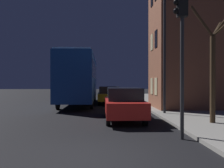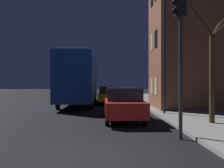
{
  "view_description": "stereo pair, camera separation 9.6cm",
  "coord_description": "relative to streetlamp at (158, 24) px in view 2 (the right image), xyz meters",
  "views": [
    {
      "loc": [
        0.13,
        -5.9,
        1.78
      ],
      "look_at": [
        0.79,
        10.61,
        1.67
      ],
      "focal_mm": 40.0,
      "sensor_mm": 36.0,
      "label": 1
    },
    {
      "loc": [
        0.23,
        -5.9,
        1.78
      ],
      "look_at": [
        0.79,
        10.61,
        1.67
      ],
      "focal_mm": 40.0,
      "sensor_mm": 36.0,
      "label": 2
    }
  ],
  "objects": [
    {
      "name": "ground_plane",
      "position": [
        -3.15,
        -7.46,
        -4.91
      ],
      "size": [
        120.0,
        120.0,
        0.0
      ],
      "primitive_type": "plane",
      "color": "black"
    },
    {
      "name": "brick_building",
      "position": [
        2.3,
        2.96,
        -0.6
      ],
      "size": [
        4.02,
        4.24,
        8.31
      ],
      "color": "brown",
      "rests_on": "sidewalk"
    },
    {
      "name": "car_near_lane",
      "position": [
        -2.0,
        -1.65,
        -4.11
      ],
      "size": [
        1.7,
        4.73,
        1.53
      ],
      "color": "#B21E19",
      "rests_on": "ground"
    },
    {
      "name": "car_mid_lane",
      "position": [
        -2.46,
        7.32,
        -4.15
      ],
      "size": [
        1.79,
        4.31,
        1.44
      ],
      "color": "olive",
      "rests_on": "ground"
    },
    {
      "name": "traffic_light",
      "position": [
        -0.55,
        -5.68,
        -1.53
      ],
      "size": [
        0.43,
        0.24,
        4.72
      ],
      "color": "#28282B",
      "rests_on": "ground"
    },
    {
      "name": "bus",
      "position": [
        -4.81,
        6.71,
        -2.62
      ],
      "size": [
        2.42,
        11.01,
        3.86
      ],
      "color": "#194793",
      "rests_on": "ground"
    },
    {
      "name": "streetlamp",
      "position": [
        0.0,
        0.0,
        0.0
      ],
      "size": [
        1.19,
        0.45,
        6.9
      ],
      "color": "#28282B",
      "rests_on": "sidewalk"
    },
    {
      "name": "bare_tree",
      "position": [
        1.52,
        -3.31,
        -2.39
      ],
      "size": [
        1.68,
        1.71,
        4.83
      ],
      "color": "#382819",
      "rests_on": "sidewalk"
    }
  ]
}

